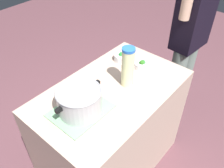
{
  "coord_description": "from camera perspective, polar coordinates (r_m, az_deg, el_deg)",
  "views": [
    {
      "loc": [
        -0.92,
        -0.79,
        1.96
      ],
      "look_at": [
        0.0,
        0.0,
        0.94
      ],
      "focal_mm": 37.82,
      "sensor_mm": 36.0,
      "label": 1
    }
  ],
  "objects": [
    {
      "name": "lemonade_pitcher",
      "position": [
        1.58,
        3.82,
        4.12
      ],
      "size": [
        0.09,
        0.09,
        0.29
      ],
      "color": "beige",
      "rests_on": "counter_slab"
    },
    {
      "name": "broccoli_bowl_center",
      "position": [
        1.82,
        7.14,
        4.65
      ],
      "size": [
        0.1,
        0.1,
        0.07
      ],
      "color": "silver",
      "rests_on": "counter_slab"
    },
    {
      "name": "dish_cloth",
      "position": [
        1.48,
        -7.58,
        -6.38
      ],
      "size": [
        0.35,
        0.28,
        0.01
      ],
      "primitive_type": "cube",
      "color": "#7DB382",
      "rests_on": "counter_slab"
    },
    {
      "name": "ground_plane",
      "position": [
        2.31,
        0.0,
        -18.16
      ],
      "size": [
        8.0,
        8.0,
        0.0
      ],
      "primitive_type": "plane",
      "color": "brown"
    },
    {
      "name": "counter_slab",
      "position": [
        1.94,
        0.0,
        -11.24
      ],
      "size": [
        1.12,
        0.67,
        0.89
      ],
      "primitive_type": "cube",
      "color": "tan",
      "rests_on": "ground_plane"
    },
    {
      "name": "broccoli_bowl_front",
      "position": [
        1.89,
        2.42,
        6.58
      ],
      "size": [
        0.12,
        0.12,
        0.08
      ],
      "color": "silver",
      "rests_on": "counter_slab"
    },
    {
      "name": "person_cook",
      "position": [
        2.21,
        18.19,
        10.42
      ],
      "size": [
        0.5,
        0.23,
        1.69
      ],
      "color": "slate",
      "rests_on": "ground_plane"
    },
    {
      "name": "cooking_pot",
      "position": [
        1.42,
        -7.88,
        -3.95
      ],
      "size": [
        0.34,
        0.27,
        0.16
      ],
      "color": "#B7B7BC",
      "rests_on": "dish_cloth"
    }
  ]
}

